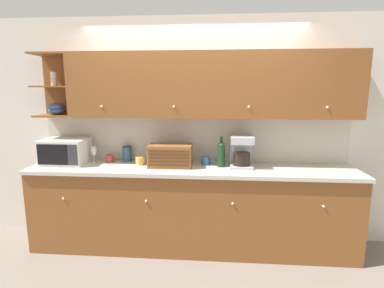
% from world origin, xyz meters
% --- Properties ---
extents(ground_plane, '(24.00, 24.00, 0.00)m').
position_xyz_m(ground_plane, '(0.00, 0.00, 0.00)').
color(ground_plane, slate).
extents(wall_back, '(5.96, 0.06, 2.60)m').
position_xyz_m(wall_back, '(0.00, 0.03, 1.30)').
color(wall_back, silver).
rests_on(wall_back, ground_plane).
extents(counter_unit, '(3.58, 0.62, 0.95)m').
position_xyz_m(counter_unit, '(0.00, -0.30, 0.47)').
color(counter_unit, brown).
rests_on(counter_unit, ground_plane).
extents(backsplash_panel, '(3.56, 0.01, 0.54)m').
position_xyz_m(backsplash_panel, '(0.00, -0.01, 1.22)').
color(backsplash_panel, beige).
rests_on(backsplash_panel, counter_unit).
extents(upper_cabinets, '(3.56, 0.35, 0.70)m').
position_xyz_m(upper_cabinets, '(0.17, -0.16, 1.83)').
color(upper_cabinets, brown).
rests_on(upper_cabinets, backsplash_panel).
extents(microwave, '(0.49, 0.39, 0.28)m').
position_xyz_m(microwave, '(-1.46, -0.24, 1.09)').
color(microwave, silver).
rests_on(microwave, counter_unit).
extents(wine_glass, '(0.07, 0.07, 0.20)m').
position_xyz_m(wine_glass, '(-1.14, -0.20, 1.08)').
color(wine_glass, silver).
rests_on(wine_glass, counter_unit).
extents(mug, '(0.10, 0.09, 0.09)m').
position_xyz_m(mug, '(-0.98, -0.14, 0.99)').
color(mug, '#B73D38').
rests_on(mug, counter_unit).
extents(storage_canister, '(0.11, 0.11, 0.18)m').
position_xyz_m(storage_canister, '(-0.78, -0.08, 1.04)').
color(storage_canister, '#33567A').
rests_on(storage_canister, counter_unit).
extents(mug_blue_second, '(0.10, 0.09, 0.09)m').
position_xyz_m(mug_blue_second, '(-0.59, -0.24, 0.99)').
color(mug_blue_second, gold).
rests_on(mug_blue_second, counter_unit).
extents(bread_box, '(0.47, 0.26, 0.24)m').
position_xyz_m(bread_box, '(-0.23, -0.29, 1.07)').
color(bread_box, brown).
rests_on(bread_box, counter_unit).
extents(mug_patterned_third, '(0.11, 0.09, 0.09)m').
position_xyz_m(mug_patterned_third, '(0.15, -0.17, 0.99)').
color(mug_patterned_third, '#38669E').
rests_on(mug_patterned_third, counter_unit).
extents(wine_bottle, '(0.08, 0.08, 0.34)m').
position_xyz_m(wine_bottle, '(0.33, -0.25, 1.10)').
color(wine_bottle, '#19381E').
rests_on(wine_bottle, counter_unit).
extents(coffee_maker, '(0.24, 0.27, 0.35)m').
position_xyz_m(coffee_maker, '(0.55, -0.23, 1.12)').
color(coffee_maker, '#B7B7BC').
rests_on(coffee_maker, counter_unit).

